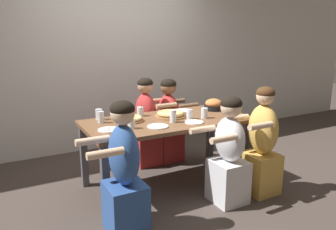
{
  "coord_description": "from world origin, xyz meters",
  "views": [
    {
      "loc": [
        -1.65,
        -3.04,
        1.64
      ],
      "look_at": [
        0.0,
        0.0,
        0.8
      ],
      "focal_mm": 35.0,
      "sensor_mm": 36.0,
      "label": 1
    }
  ],
  "objects_px": {
    "empty_plate_b": "(183,111)",
    "drinking_glass_d": "(173,117)",
    "diner_near_midright": "(229,154)",
    "drinking_glass_f": "(99,115)",
    "pizza_board_main": "(130,119)",
    "diner_far_midright": "(169,123)",
    "empty_plate_a": "(109,130)",
    "empty_plate_c": "(194,122)",
    "diner_far_center": "(146,125)",
    "pizza_board_second": "(171,114)",
    "diner_near_right": "(262,146)",
    "drinking_glass_c": "(101,118)",
    "skillet_bowl": "(214,105)",
    "drinking_glass_a": "(190,115)",
    "diner_near_left": "(124,174)",
    "empty_plate_d": "(158,126)",
    "cocktail_glass_blue": "(140,112)",
    "drinking_glass_b": "(131,124)",
    "drinking_glass_e": "(204,114)"
  },
  "relations": [
    {
      "from": "drinking_glass_a",
      "to": "diner_near_midright",
      "type": "xyz_separation_m",
      "value": [
        0.11,
        -0.56,
        -0.29
      ]
    },
    {
      "from": "diner_near_left",
      "to": "diner_far_center",
      "type": "bearing_deg",
      "value": -31.52
    },
    {
      "from": "drinking_glass_a",
      "to": "diner_near_left",
      "type": "relative_size",
      "value": 0.09
    },
    {
      "from": "skillet_bowl",
      "to": "diner_far_midright",
      "type": "distance_m",
      "value": 0.69
    },
    {
      "from": "empty_plate_b",
      "to": "drinking_glass_d",
      "type": "relative_size",
      "value": 1.51
    },
    {
      "from": "skillet_bowl",
      "to": "diner_far_center",
      "type": "bearing_deg",
      "value": 143.32
    },
    {
      "from": "empty_plate_c",
      "to": "drinking_glass_d",
      "type": "relative_size",
      "value": 1.47
    },
    {
      "from": "diner_near_midright",
      "to": "drinking_glass_f",
      "type": "bearing_deg",
      "value": 44.27
    },
    {
      "from": "empty_plate_a",
      "to": "diner_near_midright",
      "type": "bearing_deg",
      "value": -28.59
    },
    {
      "from": "cocktail_glass_blue",
      "to": "drinking_glass_b",
      "type": "distance_m",
      "value": 0.52
    },
    {
      "from": "skillet_bowl",
      "to": "drinking_glass_d",
      "type": "bearing_deg",
      "value": -159.05
    },
    {
      "from": "diner_far_midright",
      "to": "drinking_glass_f",
      "type": "bearing_deg",
      "value": -73.39
    },
    {
      "from": "skillet_bowl",
      "to": "drinking_glass_a",
      "type": "height_order",
      "value": "skillet_bowl"
    },
    {
      "from": "diner_far_midright",
      "to": "drinking_glass_a",
      "type": "bearing_deg",
      "value": -11.32
    },
    {
      "from": "pizza_board_second",
      "to": "drinking_glass_f",
      "type": "relative_size",
      "value": 2.96
    },
    {
      "from": "empty_plate_a",
      "to": "diner_near_midright",
      "type": "distance_m",
      "value": 1.2
    },
    {
      "from": "pizza_board_main",
      "to": "empty_plate_b",
      "type": "distance_m",
      "value": 0.77
    },
    {
      "from": "pizza_board_second",
      "to": "diner_near_right",
      "type": "height_order",
      "value": "diner_near_right"
    },
    {
      "from": "pizza_board_second",
      "to": "drinking_glass_a",
      "type": "xyz_separation_m",
      "value": [
        0.14,
        -0.18,
        0.02
      ]
    },
    {
      "from": "drinking_glass_f",
      "to": "diner_far_center",
      "type": "relative_size",
      "value": 0.1
    },
    {
      "from": "drinking_glass_c",
      "to": "diner_far_midright",
      "type": "relative_size",
      "value": 0.11
    },
    {
      "from": "diner_near_left",
      "to": "pizza_board_main",
      "type": "bearing_deg",
      "value": -25.83
    },
    {
      "from": "drinking_glass_d",
      "to": "drinking_glass_b",
      "type": "bearing_deg",
      "value": -178.34
    },
    {
      "from": "drinking_glass_a",
      "to": "drinking_glass_f",
      "type": "bearing_deg",
      "value": 152.88
    },
    {
      "from": "drinking_glass_f",
      "to": "diner_far_midright",
      "type": "distance_m",
      "value": 1.11
    },
    {
      "from": "cocktail_glass_blue",
      "to": "drinking_glass_b",
      "type": "relative_size",
      "value": 1.3
    },
    {
      "from": "drinking_glass_a",
      "to": "drinking_glass_c",
      "type": "height_order",
      "value": "drinking_glass_c"
    },
    {
      "from": "empty_plate_b",
      "to": "empty_plate_d",
      "type": "relative_size",
      "value": 0.95
    },
    {
      "from": "skillet_bowl",
      "to": "drinking_glass_d",
      "type": "height_order",
      "value": "skillet_bowl"
    },
    {
      "from": "drinking_glass_d",
      "to": "diner_near_right",
      "type": "height_order",
      "value": "diner_near_right"
    },
    {
      "from": "pizza_board_main",
      "to": "drinking_glass_c",
      "type": "bearing_deg",
      "value": 163.46
    },
    {
      "from": "pizza_board_second",
      "to": "empty_plate_d",
      "type": "height_order",
      "value": "pizza_board_second"
    },
    {
      "from": "diner_far_center",
      "to": "diner_near_midright",
      "type": "height_order",
      "value": "diner_far_center"
    },
    {
      "from": "drinking_glass_e",
      "to": "diner_near_right",
      "type": "bearing_deg",
      "value": -54.38
    },
    {
      "from": "empty_plate_a",
      "to": "cocktail_glass_blue",
      "type": "height_order",
      "value": "cocktail_glass_blue"
    },
    {
      "from": "pizza_board_second",
      "to": "skillet_bowl",
      "type": "xyz_separation_m",
      "value": [
        0.64,
        0.06,
        0.03
      ]
    },
    {
      "from": "pizza_board_second",
      "to": "diner_near_right",
      "type": "bearing_deg",
      "value": -47.81
    },
    {
      "from": "drinking_glass_a",
      "to": "drinking_glass_f",
      "type": "distance_m",
      "value": 0.99
    },
    {
      "from": "drinking_glass_f",
      "to": "diner_near_right",
      "type": "distance_m",
      "value": 1.76
    },
    {
      "from": "skillet_bowl",
      "to": "diner_far_midright",
      "type": "relative_size",
      "value": 0.31
    },
    {
      "from": "drinking_glass_f",
      "to": "drinking_glass_d",
      "type": "bearing_deg",
      "value": -36.48
    },
    {
      "from": "skillet_bowl",
      "to": "pizza_board_main",
      "type": "bearing_deg",
      "value": -178.75
    },
    {
      "from": "drinking_glass_b",
      "to": "empty_plate_d",
      "type": "bearing_deg",
      "value": -15.76
    },
    {
      "from": "empty_plate_d",
      "to": "drinking_glass_d",
      "type": "distance_m",
      "value": 0.24
    },
    {
      "from": "diner_near_left",
      "to": "diner_near_midright",
      "type": "bearing_deg",
      "value": -90.0
    },
    {
      "from": "empty_plate_a",
      "to": "drinking_glass_a",
      "type": "distance_m",
      "value": 0.92
    },
    {
      "from": "pizza_board_second",
      "to": "drinking_glass_d",
      "type": "height_order",
      "value": "drinking_glass_d"
    },
    {
      "from": "empty_plate_c",
      "to": "drinking_glass_c",
      "type": "relative_size",
      "value": 1.6
    },
    {
      "from": "diner_near_right",
      "to": "empty_plate_d",
      "type": "bearing_deg",
      "value": 65.92
    },
    {
      "from": "drinking_glass_c",
      "to": "diner_near_midright",
      "type": "relative_size",
      "value": 0.11
    }
  ]
}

